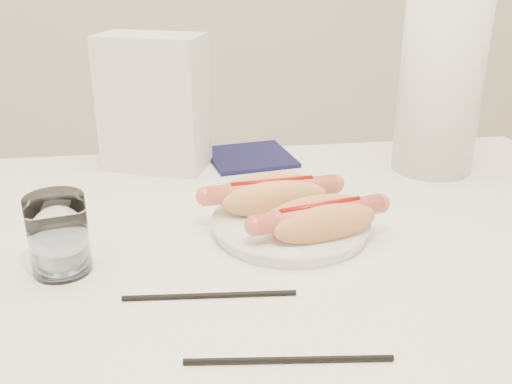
{
  "coord_description": "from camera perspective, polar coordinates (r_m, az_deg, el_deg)",
  "views": [
    {
      "loc": [
        -0.06,
        -0.66,
        1.11
      ],
      "look_at": [
        0.03,
        0.01,
        0.82
      ],
      "focal_mm": 41.1,
      "sensor_mm": 36.0,
      "label": 1
    }
  ],
  "objects": [
    {
      "name": "table",
      "position": [
        0.79,
        -2.24,
        -9.26
      ],
      "size": [
        1.2,
        0.8,
        0.75
      ],
      "color": "white",
      "rests_on": "ground"
    },
    {
      "name": "plate",
      "position": [
        0.79,
        3.38,
        -3.36
      ],
      "size": [
        0.24,
        0.24,
        0.02
      ],
      "primitive_type": "cylinder",
      "rotation": [
        0.0,
        0.0,
        -0.16
      ],
      "color": "white",
      "rests_on": "table"
    },
    {
      "name": "hotdog_left",
      "position": [
        0.81,
        1.56,
        -0.31
      ],
      "size": [
        0.19,
        0.09,
        0.05
      ],
      "rotation": [
        0.0,
        0.0,
        0.1
      ],
      "color": "#EBA55E",
      "rests_on": "plate"
    },
    {
      "name": "hotdog_right",
      "position": [
        0.74,
        6.22,
        -2.66
      ],
      "size": [
        0.18,
        0.1,
        0.05
      ],
      "rotation": [
        0.0,
        0.0,
        0.24
      ],
      "color": "#E19157",
      "rests_on": "plate"
    },
    {
      "name": "water_glass",
      "position": [
        0.72,
        -18.68,
        -3.96
      ],
      "size": [
        0.07,
        0.07,
        0.1
      ],
      "primitive_type": "cylinder",
      "color": "silver",
      "rests_on": "table"
    },
    {
      "name": "chopstick_near",
      "position": [
        0.66,
        -4.53,
        -10.0
      ],
      "size": [
        0.19,
        0.02,
        0.01
      ],
      "primitive_type": "cylinder",
      "rotation": [
        0.0,
        1.57,
        -0.08
      ],
      "color": "black",
      "rests_on": "table"
    },
    {
      "name": "chopstick_far",
      "position": [
        0.57,
        3.2,
        -16.0
      ],
      "size": [
        0.2,
        0.03,
        0.01
      ],
      "primitive_type": "cylinder",
      "rotation": [
        0.0,
        1.57,
        -0.11
      ],
      "color": "black",
      "rests_on": "table"
    },
    {
      "name": "napkin_box",
      "position": [
        1.01,
        -9.9,
        8.52
      ],
      "size": [
        0.19,
        0.15,
        0.23
      ],
      "primitive_type": "cube",
      "rotation": [
        0.0,
        0.0,
        -0.37
      ],
      "color": "silver",
      "rests_on": "table"
    },
    {
      "name": "navy_napkin",
      "position": [
        1.07,
        -0.6,
        3.44
      ],
      "size": [
        0.17,
        0.17,
        0.01
      ],
      "primitive_type": "cube",
      "rotation": [
        0.0,
        0.0,
        0.17
      ],
      "color": "#111137",
      "rests_on": "table"
    },
    {
      "name": "paper_towel_roll",
      "position": [
        1.03,
        17.53,
        10.16
      ],
      "size": [
        0.14,
        0.14,
        0.3
      ],
      "primitive_type": "cylinder",
      "rotation": [
        0.0,
        0.0,
        0.05
      ],
      "color": "white",
      "rests_on": "table"
    }
  ]
}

